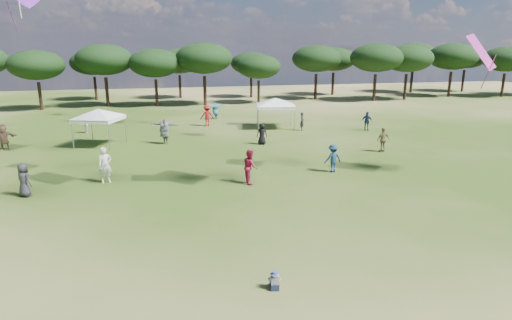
{
  "coord_description": "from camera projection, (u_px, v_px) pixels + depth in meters",
  "views": [
    {
      "loc": [
        -3.39,
        -9.0,
        6.8
      ],
      "look_at": [
        0.32,
        6.0,
        2.77
      ],
      "focal_mm": 30.0,
      "sensor_mm": 36.0,
      "label": 1
    }
  ],
  "objects": [
    {
      "name": "tent_right",
      "position": [
        276.0,
        99.0,
        37.31
      ],
      "size": [
        6.45,
        6.45,
        2.94
      ],
      "rotation": [
        0.0,
        0.0,
        -0.22
      ],
      "color": "gray",
      "rests_on": "ground"
    },
    {
      "name": "tent_left",
      "position": [
        98.0,
        111.0,
        30.33
      ],
      "size": [
        5.38,
        5.38,
        2.97
      ],
      "rotation": [
        0.0,
        0.0,
        -0.38
      ],
      "color": "gray",
      "rests_on": "ground"
    },
    {
      "name": "toddler",
      "position": [
        275.0,
        281.0,
        12.42
      ],
      "size": [
        0.41,
        0.45,
        0.58
      ],
      "rotation": [
        0.0,
        0.0,
        -0.17
      ],
      "color": "#161E31",
      "rests_on": "ground"
    },
    {
      "name": "festival_crowd",
      "position": [
        175.0,
        133.0,
        30.93
      ],
      "size": [
        29.22,
        22.46,
        1.91
      ],
      "color": "silver",
      "rests_on": "ground"
    },
    {
      "name": "tree_line",
      "position": [
        194.0,
        60.0,
        54.67
      ],
      "size": [
        108.78,
        17.63,
        7.77
      ],
      "color": "black",
      "rests_on": "ground"
    }
  ]
}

